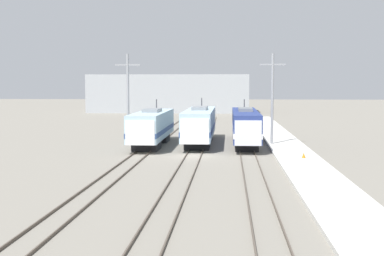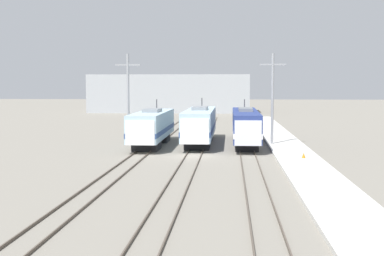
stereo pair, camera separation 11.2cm
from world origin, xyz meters
TOP-DOWN VIEW (x-y plane):
  - ground_plane at (0.00, 0.00)m, footprint 400.00×400.00m
  - rail_pair_far_left at (-5.16, 0.00)m, footprint 1.51×120.00m
  - rail_pair_center at (0.00, 0.00)m, footprint 1.51×120.00m
  - rail_pair_far_right at (5.16, 0.00)m, footprint 1.51×120.00m
  - locomotive_far_left at (-5.16, 7.90)m, footprint 3.14×16.39m
  - locomotive_center at (0.00, 10.21)m, footprint 3.10×18.68m
  - locomotive_far_right at (5.16, 9.59)m, footprint 2.82×19.45m
  - catenary_tower_left at (-7.98, 8.97)m, footprint 2.81×0.29m
  - catenary_tower_right at (8.08, 8.97)m, footprint 2.81×0.29m
  - platform at (9.59, 0.00)m, footprint 4.00×120.00m
  - traffic_cone at (9.99, -2.62)m, footprint 0.35×0.35m
  - depot_building at (-11.48, 82.62)m, footprint 38.90×15.04m

SIDE VIEW (x-z plane):
  - ground_plane at x=0.00m, z-range 0.00..0.00m
  - rail_pair_far_left at x=-5.16m, z-range 0.00..0.15m
  - rail_pair_center at x=0.00m, z-range 0.00..0.15m
  - rail_pair_far_right at x=5.16m, z-range 0.00..0.15m
  - platform at x=9.59m, z-range 0.00..0.26m
  - traffic_cone at x=9.99m, z-range 0.26..0.73m
  - locomotive_far_left at x=-5.16m, z-range -0.41..4.65m
  - locomotive_far_right at x=5.16m, z-range -0.36..4.64m
  - locomotive_center at x=0.00m, z-range -0.38..4.77m
  - depot_building at x=-11.48m, z-range 0.00..9.23m
  - catenary_tower_left at x=-7.98m, z-range 0.29..10.48m
  - catenary_tower_right at x=8.08m, z-range 0.29..10.48m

